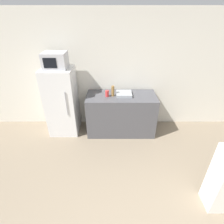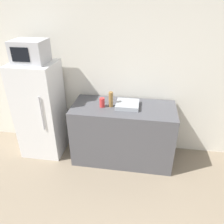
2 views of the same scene
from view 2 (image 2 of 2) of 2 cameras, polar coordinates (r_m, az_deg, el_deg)
The scene contains 7 objects.
wall_back at distance 3.40m, azimuth 5.39°, elevation 9.98°, with size 8.00×0.06×2.60m, color silver.
refrigerator at distance 3.62m, azimuth -18.16°, elevation 0.51°, with size 0.64×0.60×1.52m.
microwave at distance 3.32m, azimuth -20.60°, elevation 14.59°, with size 0.45×0.39×0.31m.
counter at distance 3.42m, azimuth 2.86°, elevation -5.55°, with size 1.52×0.68×0.92m, color #4C4C51.
sink_basin at distance 3.19m, azimuth 4.07°, elevation 1.95°, with size 0.33×0.33×0.06m, color #9EA3A8.
bottle_tall at distance 3.14m, azimuth -0.31°, elevation 3.33°, with size 0.06×0.06×0.23m, color olive.
bottle_short at distance 3.16m, azimuth -2.60°, elevation 2.50°, with size 0.08×0.08×0.14m, color red.
Camera 2 is at (0.19, 0.09, 2.37)m, focal length 35.00 mm.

